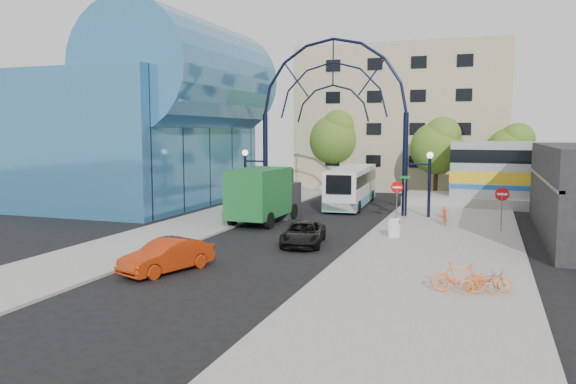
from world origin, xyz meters
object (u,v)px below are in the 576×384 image
at_px(bike_far_c, 481,283).
at_px(bike_far_b, 459,277).
at_px(sandwich_board, 394,226).
at_px(gateway_arch, 333,90).
at_px(green_truck, 265,195).
at_px(street_name_sign, 405,188).
at_px(bike_far_a, 489,279).
at_px(stop_sign, 397,191).
at_px(tree_north_c, 512,149).
at_px(bike_near_b, 445,216).
at_px(black_suv, 303,234).
at_px(red_sedan, 167,256).
at_px(do_not_enter_sign, 502,198).
at_px(city_bus, 352,186).
at_px(bike_near_a, 444,211).
at_px(tree_north_a, 438,145).
at_px(tree_north_b, 336,137).

bearing_deg(bike_far_c, bike_far_b, 69.46).
height_order(sandwich_board, bike_far_b, bike_far_b).
xyz_separation_m(gateway_arch, green_truck, (-3.04, -5.00, -6.82)).
relative_size(street_name_sign, bike_far_b, 1.52).
bearing_deg(bike_far_a, gateway_arch, 35.06).
distance_m(stop_sign, tree_north_c, 17.68).
relative_size(gateway_arch, bike_near_b, 7.68).
distance_m(gateway_arch, stop_sign, 8.37).
xyz_separation_m(black_suv, bike_far_c, (8.61, -6.66, -0.06)).
distance_m(street_name_sign, red_sedan, 18.29).
relative_size(do_not_enter_sign, sandwich_board, 2.51).
relative_size(stop_sign, bike_near_b, 1.41).
bearing_deg(gateway_arch, green_truck, -121.31).
bearing_deg(bike_near_b, red_sedan, -132.78).
distance_m(stop_sign, city_bus, 8.25).
bearing_deg(red_sedan, city_bus, 103.33).
bearing_deg(do_not_enter_sign, black_suv, -143.70).
bearing_deg(red_sedan, sandwich_board, 71.88).
bearing_deg(bike_far_a, tree_north_c, 0.66).
distance_m(black_suv, bike_far_c, 10.89).
bearing_deg(stop_sign, bike_near_a, 35.76).
bearing_deg(bike_near_b, green_truck, -178.31).
relative_size(street_name_sign, bike_far_c, 1.82).
distance_m(stop_sign, bike_far_a, 16.17).
height_order(bike_near_a, bike_far_c, bike_near_a).
distance_m(stop_sign, tree_north_a, 14.23).
bearing_deg(gateway_arch, bike_far_c, -60.28).
bearing_deg(street_name_sign, red_sedan, -113.54).
bearing_deg(tree_north_a, stop_sign, -95.42).
distance_m(sandwich_board, bike_far_a, 10.26).
bearing_deg(tree_north_c, bike_far_a, -93.31).
bearing_deg(city_bus, bike_far_b, -71.78).
distance_m(gateway_arch, bike_far_c, 21.87).
xyz_separation_m(do_not_enter_sign, bike_far_c, (-0.92, -13.66, -1.45)).
bearing_deg(bike_far_b, tree_north_c, -10.57).
distance_m(street_name_sign, bike_far_c, 17.06).
bearing_deg(bike_far_c, gateway_arch, 9.19).
bearing_deg(bike_far_a, black_suv, 59.30).
bearing_deg(bike_far_c, stop_sign, -1.89).
xyz_separation_m(tree_north_a, bike_near_a, (1.46, -11.93, -4.07)).
relative_size(tree_north_b, city_bus, 0.73).
distance_m(bike_near_b, bike_far_c, 15.07).
bearing_deg(tree_north_c, stop_sign, -114.69).
relative_size(green_truck, black_suv, 1.64).
xyz_separation_m(bike_near_b, bike_far_b, (1.50, -14.90, 0.02)).
bearing_deg(bike_near_a, city_bus, 146.77).
relative_size(tree_north_b, green_truck, 1.15).
height_order(tree_north_a, black_suv, tree_north_a).
height_order(tree_north_b, black_suv, tree_north_b).
bearing_deg(gateway_arch, bike_far_a, -58.90).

